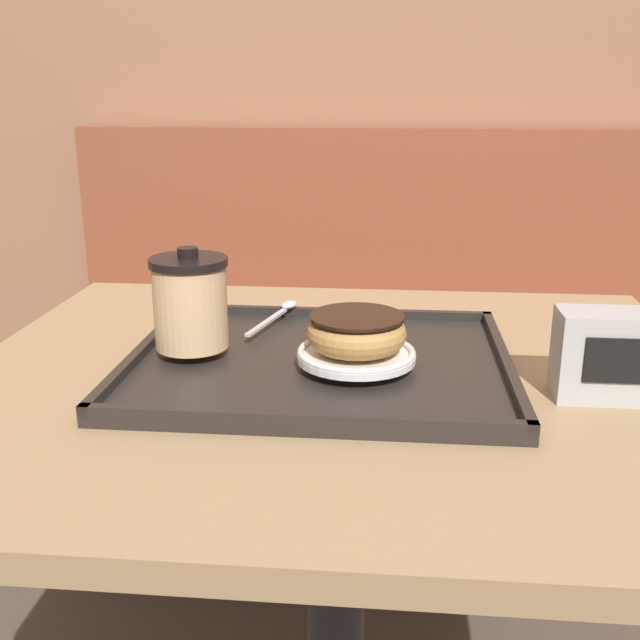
% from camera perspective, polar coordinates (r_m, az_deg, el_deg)
% --- Properties ---
extents(wall_behind, '(8.00, 0.05, 2.40)m').
position_cam_1_polar(wall_behind, '(1.97, 3.88, 20.38)').
color(wall_behind, '#9E6B4C').
rests_on(wall_behind, ground_plane).
extents(booth_bench, '(1.66, 0.44, 1.00)m').
position_cam_1_polar(booth_bench, '(1.90, 6.30, -6.99)').
color(booth_bench, brown).
rests_on(booth_bench, ground_plane).
extents(cafe_table, '(0.94, 0.80, 0.75)m').
position_cam_1_polar(cafe_table, '(1.00, 1.26, -13.35)').
color(cafe_table, tan).
rests_on(cafe_table, ground_plane).
extents(serving_tray, '(0.46, 0.39, 0.02)m').
position_cam_1_polar(serving_tray, '(0.93, 0.00, -3.34)').
color(serving_tray, '#282321').
rests_on(serving_tray, cafe_table).
extents(coffee_cup_front, '(0.10, 0.10, 0.13)m').
position_cam_1_polar(coffee_cup_front, '(0.94, -9.85, 1.36)').
color(coffee_cup_front, '#E0B784').
rests_on(coffee_cup_front, serving_tray).
extents(plate_with_chocolate_donut, '(0.14, 0.14, 0.01)m').
position_cam_1_polar(plate_with_chocolate_donut, '(0.89, 2.78, -2.62)').
color(plate_with_chocolate_donut, white).
rests_on(plate_with_chocolate_donut, serving_tray).
extents(donut_chocolate_glazed, '(0.12, 0.12, 0.04)m').
position_cam_1_polar(donut_chocolate_glazed, '(0.89, 2.81, -0.90)').
color(donut_chocolate_glazed, tan).
rests_on(donut_chocolate_glazed, plate_with_chocolate_donut).
extents(spoon, '(0.06, 0.16, 0.01)m').
position_cam_1_polar(spoon, '(1.08, -2.89, 0.78)').
color(spoon, silver).
rests_on(spoon, serving_tray).
extents(napkin_dispenser, '(0.12, 0.06, 0.10)m').
position_cam_1_polar(napkin_dispenser, '(0.89, 21.21, -2.53)').
color(napkin_dispenser, '#B7B7BC').
rests_on(napkin_dispenser, cafe_table).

